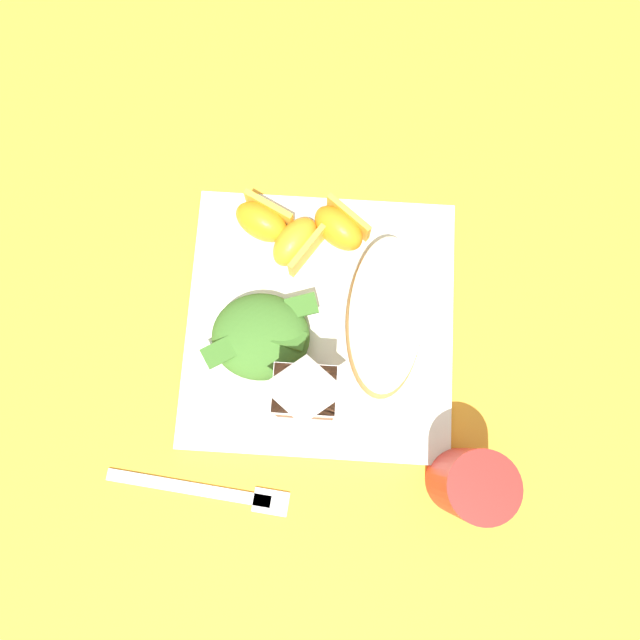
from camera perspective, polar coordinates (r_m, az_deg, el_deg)
ground at (r=0.64m, az=-0.00°, el=-0.48°), size 3.00×3.00×0.00m
white_plate at (r=0.63m, az=-0.00°, el=-0.34°), size 0.28×0.28×0.02m
cheesy_pizza_bread at (r=0.61m, az=6.27°, el=0.40°), size 0.09×0.17×0.04m
green_salad_pile at (r=0.60m, az=-5.70°, el=-1.58°), size 0.12×0.09×0.04m
milk_carton at (r=0.55m, az=-1.44°, el=-6.95°), size 0.06×0.04×0.11m
orange_wedge_front at (r=0.63m, az=1.90°, el=8.92°), size 0.07×0.07×0.04m
orange_wedge_middle at (r=0.63m, az=-2.28°, el=7.42°), size 0.06×0.07×0.04m
orange_wedge_rear at (r=0.64m, az=-5.57°, el=9.51°), size 0.07×0.06×0.04m
metal_fork at (r=0.64m, az=-10.26°, el=-15.98°), size 0.19×0.04×0.01m
drinking_red_cup at (r=0.59m, az=14.19°, el=-15.03°), size 0.07×0.07×0.11m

